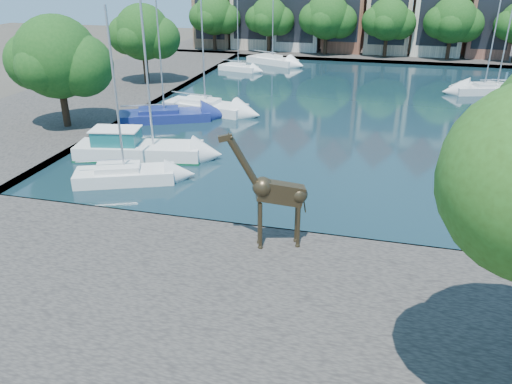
% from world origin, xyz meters
% --- Properties ---
extents(ground, '(160.00, 160.00, 0.00)m').
position_xyz_m(ground, '(0.00, 0.00, 0.00)').
color(ground, '#38332B').
rests_on(ground, ground).
extents(water_basin, '(38.00, 50.00, 0.08)m').
position_xyz_m(water_basin, '(0.00, 24.00, 0.04)').
color(water_basin, black).
rests_on(water_basin, ground).
extents(near_quay, '(50.00, 14.00, 0.50)m').
position_xyz_m(near_quay, '(0.00, -7.00, 0.25)').
color(near_quay, '#45423C').
rests_on(near_quay, ground).
extents(far_quay, '(60.00, 16.00, 0.50)m').
position_xyz_m(far_quay, '(0.00, 56.00, 0.25)').
color(far_quay, '#45423C').
rests_on(far_quay, ground).
extents(left_quay, '(14.00, 52.00, 0.50)m').
position_xyz_m(left_quay, '(-25.00, 24.00, 0.25)').
color(left_quay, '#45423C').
rests_on(left_quay, ground).
extents(townhouse_east_end, '(5.44, 9.18, 14.43)m').
position_xyz_m(townhouse_east_end, '(15.00, 55.99, 7.11)').
color(townhouse_east_end, brown).
rests_on(townhouse_east_end, far_quay).
extents(far_tree_far_west, '(7.28, 5.60, 7.68)m').
position_xyz_m(far_tree_far_west, '(-21.90, 50.49, 5.18)').
color(far_tree_far_west, '#332114').
rests_on(far_tree_far_west, far_quay).
extents(far_tree_west, '(6.76, 5.20, 7.36)m').
position_xyz_m(far_tree_west, '(-13.91, 50.49, 5.08)').
color(far_tree_west, '#332114').
rests_on(far_tree_west, far_quay).
extents(far_tree_mid_west, '(7.80, 6.00, 8.00)m').
position_xyz_m(far_tree_mid_west, '(-5.89, 50.49, 5.29)').
color(far_tree_mid_west, '#332114').
rests_on(far_tree_mid_west, far_quay).
extents(far_tree_mid_east, '(7.02, 5.40, 7.52)m').
position_xyz_m(far_tree_mid_east, '(2.10, 50.49, 5.13)').
color(far_tree_mid_east, '#332114').
rests_on(far_tree_mid_east, far_quay).
extents(far_tree_east, '(7.54, 5.80, 7.84)m').
position_xyz_m(far_tree_east, '(10.11, 50.49, 5.24)').
color(far_tree_east, '#332114').
rests_on(far_tree_east, far_quay).
extents(side_tree_left_near, '(7.80, 6.00, 8.20)m').
position_xyz_m(side_tree_left_near, '(-20.89, 11.99, 5.49)').
color(side_tree_left_near, '#332114').
rests_on(side_tree_left_near, left_quay).
extents(side_tree_left_far, '(7.28, 5.60, 7.88)m').
position_xyz_m(side_tree_left_far, '(-21.90, 27.99, 5.38)').
color(side_tree_left_far, '#332114').
rests_on(side_tree_left_far, left_quay).
extents(giraffe_statue, '(3.54, 1.56, 5.19)m').
position_xyz_m(giraffe_statue, '(-1.80, -1.60, 3.05)').
color(giraffe_statue, '#362C1B').
rests_on(giraffe_statue, near_quay).
extents(motorsailer, '(8.54, 3.89, 10.03)m').
position_xyz_m(motorsailer, '(-13.27, 7.95, 0.86)').
color(motorsailer, silver).
rests_on(motorsailer, water_basin).
extents(sailboat_left_a, '(6.05, 4.01, 9.88)m').
position_xyz_m(sailboat_left_a, '(-12.00, 4.09, 0.67)').
color(sailboat_left_a, silver).
rests_on(sailboat_left_a, water_basin).
extents(sailboat_left_b, '(7.81, 5.39, 9.85)m').
position_xyz_m(sailboat_left_b, '(-15.00, 16.63, 0.62)').
color(sailboat_left_b, navy).
rests_on(sailboat_left_b, water_basin).
extents(sailboat_left_c, '(7.60, 3.81, 11.44)m').
position_xyz_m(sailboat_left_c, '(-12.62, 19.95, 0.68)').
color(sailboat_left_c, white).
rests_on(sailboat_left_c, water_basin).
extents(sailboat_left_d, '(4.98, 2.67, 8.00)m').
position_xyz_m(sailboat_left_d, '(-15.00, 38.49, 0.57)').
color(sailboat_left_d, white).
rests_on(sailboat_left_d, water_basin).
extents(sailboat_left_e, '(7.13, 4.98, 10.51)m').
position_xyz_m(sailboat_left_e, '(-12.00, 44.00, 0.68)').
color(sailboat_left_e, white).
rests_on(sailboat_left_e, water_basin).
extents(sailboat_right_c, '(6.66, 3.61, 9.34)m').
position_xyz_m(sailboat_right_c, '(13.22, 33.48, 0.64)').
color(sailboat_right_c, silver).
rests_on(sailboat_right_c, water_basin).
extents(sailboat_right_d, '(6.22, 3.74, 9.25)m').
position_xyz_m(sailboat_right_d, '(12.00, 33.13, 0.65)').
color(sailboat_right_d, silver).
rests_on(sailboat_right_d, water_basin).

